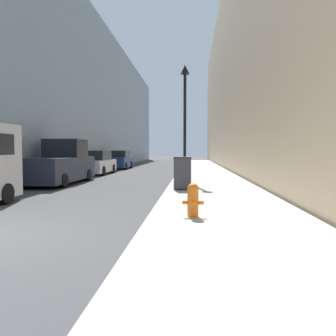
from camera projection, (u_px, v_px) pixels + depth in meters
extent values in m
cube|color=#ADA89E|center=(204.00, 173.00, 23.36)|extent=(3.82, 60.00, 0.12)
cube|color=#849EB2|center=(49.00, 99.00, 32.05)|extent=(12.00, 60.00, 13.41)
cube|color=tan|center=(288.00, 75.00, 30.30)|extent=(12.00, 60.00, 17.33)
cylinder|color=orange|center=(193.00, 204.00, 7.50)|extent=(0.25, 0.25, 0.60)
sphere|color=orange|center=(193.00, 189.00, 7.48)|extent=(0.26, 0.26, 0.26)
cylinder|color=orange|center=(193.00, 185.00, 7.47)|extent=(0.07, 0.07, 0.06)
cylinder|color=orange|center=(193.00, 204.00, 7.31)|extent=(0.11, 0.12, 0.11)
cylinder|color=orange|center=(185.00, 202.00, 7.51)|extent=(0.12, 0.09, 0.09)
cylinder|color=orange|center=(201.00, 203.00, 7.48)|extent=(0.12, 0.09, 0.09)
cube|color=#3D3D42|center=(183.00, 174.00, 12.88)|extent=(0.67, 0.65, 1.17)
cube|color=#2D2D31|center=(183.00, 158.00, 12.84)|extent=(0.69, 0.67, 0.08)
cylinder|color=black|center=(176.00, 186.00, 13.20)|extent=(0.05, 0.16, 0.16)
cylinder|color=black|center=(190.00, 186.00, 13.16)|extent=(0.05, 0.16, 0.16)
cylinder|color=black|center=(185.00, 179.00, 16.04)|extent=(0.27, 0.27, 0.25)
cylinder|color=black|center=(185.00, 128.00, 15.91)|extent=(0.14, 0.14, 5.21)
cone|color=black|center=(185.00, 69.00, 15.76)|extent=(0.44, 0.44, 0.44)
cylinder|color=black|center=(5.00, 194.00, 10.00)|extent=(0.24, 0.64, 0.64)
cube|color=#232838|center=(58.00, 169.00, 16.15)|extent=(1.99, 5.48, 1.13)
cube|color=black|center=(66.00, 148.00, 17.05)|extent=(1.83, 1.75, 0.93)
cylinder|color=black|center=(55.00, 175.00, 17.93)|extent=(0.24, 0.64, 0.64)
cylinder|color=black|center=(88.00, 175.00, 17.80)|extent=(0.24, 0.64, 0.64)
cylinder|color=black|center=(23.00, 180.00, 14.55)|extent=(0.24, 0.64, 0.64)
cylinder|color=black|center=(63.00, 181.00, 14.41)|extent=(0.24, 0.64, 0.64)
cube|color=silver|center=(96.00, 166.00, 22.93)|extent=(1.84, 4.59, 0.82)
cube|color=#1E2328|center=(96.00, 155.00, 22.89)|extent=(1.62, 2.39, 0.66)
cylinder|color=black|center=(90.00, 168.00, 24.37)|extent=(0.24, 0.64, 0.64)
cylinder|color=black|center=(113.00, 169.00, 24.25)|extent=(0.24, 0.64, 0.64)
cylinder|color=black|center=(78.00, 171.00, 21.63)|extent=(0.24, 0.64, 0.64)
cylinder|color=black|center=(103.00, 171.00, 21.51)|extent=(0.24, 0.64, 0.64)
cube|color=navy|center=(119.00, 162.00, 29.76)|extent=(1.82, 4.18, 0.89)
cube|color=#1E2328|center=(119.00, 154.00, 29.72)|extent=(1.60, 2.17, 0.60)
cylinder|color=black|center=(113.00, 165.00, 31.08)|extent=(0.24, 0.64, 0.64)
cylinder|color=black|center=(131.00, 165.00, 30.96)|extent=(0.24, 0.64, 0.64)
cylinder|color=black|center=(106.00, 166.00, 28.59)|extent=(0.24, 0.64, 0.64)
cylinder|color=black|center=(125.00, 166.00, 28.47)|extent=(0.24, 0.64, 0.64)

